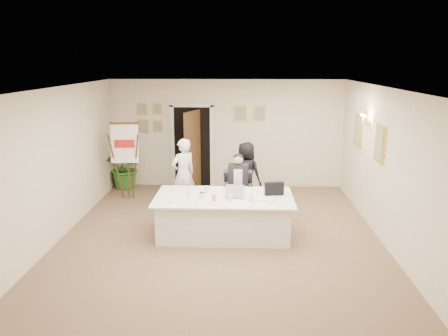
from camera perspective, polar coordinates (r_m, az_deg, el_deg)
floor at (r=8.42m, az=-0.50°, el=-8.95°), size 7.00×7.00×0.00m
ceiling at (r=7.77m, az=-0.54°, el=10.44°), size 6.00×7.00×0.02m
wall_back at (r=11.41m, az=0.36°, el=4.48°), size 6.00×0.10×2.80m
wall_front at (r=4.66m, az=-2.70°, el=-9.79°), size 6.00×0.10×2.80m
wall_left at (r=8.66m, az=-20.76°, el=0.52°), size 0.10×7.00×2.80m
wall_right at (r=8.38m, az=20.42°, el=0.13°), size 0.10×7.00×2.80m
doorway at (r=11.36m, az=-4.13°, el=2.57°), size 1.14×0.86×2.20m
pictures_back_wall at (r=11.37m, az=-3.70°, el=6.71°), size 3.40×0.06×0.80m
pictures_right_wall at (r=9.43m, az=18.23°, el=3.94°), size 0.06×2.20×0.80m
wall_sconce at (r=9.36m, az=17.98°, el=6.06°), size 0.20×0.30×0.24m
conference_table at (r=8.35m, az=-0.01°, el=-6.23°), size 2.60×1.39×0.78m
seated_man at (r=9.28m, az=1.84°, el=-2.23°), size 0.67×0.70×1.38m
flip_chart at (r=10.63m, az=-12.61°, el=0.40°), size 0.65×0.43×1.83m
standing_man at (r=9.75m, az=-5.33°, el=-0.81°), size 0.70×0.66×1.60m
standing_woman at (r=10.07m, az=2.90°, el=-0.70°), size 0.85×0.75×1.46m
potted_palm at (r=11.67m, az=-12.66°, el=0.16°), size 1.07×0.95×1.13m
laptop at (r=8.21m, az=1.40°, el=-2.77°), size 0.39×0.41×0.28m
laptop_bag at (r=8.34m, az=6.57°, el=-2.69°), size 0.37×0.16×0.25m
paper_stack at (r=8.03m, az=5.56°, el=-4.13°), size 0.37×0.30×0.03m
plate_left at (r=8.00m, az=-6.56°, el=-4.29°), size 0.25×0.25×0.01m
plate_mid at (r=7.91m, az=-4.12°, el=-4.45°), size 0.25×0.25×0.01m
plate_near at (r=7.83m, az=-1.14°, el=-4.62°), size 0.27×0.27×0.01m
glass_a at (r=8.16m, az=-4.67°, el=-3.43°), size 0.07×0.07×0.14m
glass_b at (r=7.93m, az=0.79°, el=-3.89°), size 0.08×0.08×0.14m
glass_c at (r=7.96m, az=3.51°, el=-3.85°), size 0.08×0.08×0.14m
glass_d at (r=8.44m, az=-2.31°, el=-2.81°), size 0.08×0.08×0.14m
oj_glass at (r=7.92m, az=-1.33°, el=-3.96°), size 0.09×0.09×0.13m
steel_jug at (r=8.13m, az=-2.92°, el=-3.57°), size 0.12×0.12×0.11m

